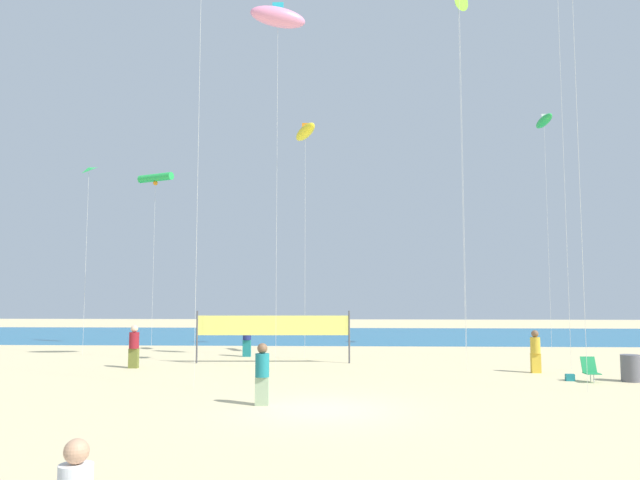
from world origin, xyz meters
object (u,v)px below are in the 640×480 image
at_px(folding_beach_chair, 590,369).
at_px(beach_handbag, 570,377).
at_px(kite_lime_delta, 458,4).
at_px(beachgoer_navy_shirt, 247,337).
at_px(kite_yellow_inflatable, 305,132).
at_px(kite_green_diamond, 88,171).
at_px(kite_green_tube, 156,178).
at_px(beachgoer_teal_shirt, 262,372).
at_px(beachgoer_maroon_shirt, 134,345).
at_px(trash_barrel, 631,368).
at_px(beachgoer_mustard_shirt, 535,350).
at_px(kite_green_inflatable, 544,121).
at_px(volleyball_net, 273,328).
at_px(kite_pink_inflatable, 278,17).

xyz_separation_m(folding_beach_chair, beach_handbag, (-0.66, 0.20, -0.34)).
bearing_deg(kite_lime_delta, beachgoer_navy_shirt, -176.06).
height_order(kite_yellow_inflatable, kite_green_diamond, kite_yellow_inflatable).
relative_size(folding_beach_chair, kite_lime_delta, 0.05).
relative_size(beachgoer_navy_shirt, kite_green_tube, 0.17).
distance_m(beachgoer_teal_shirt, beachgoer_maroon_shirt, 10.80).
bearing_deg(beachgoer_teal_shirt, trash_barrel, -76.21).
distance_m(beachgoer_mustard_shirt, beachgoer_navy_shirt, 14.00).
relative_size(beachgoer_teal_shirt, folding_beach_chair, 1.98).
bearing_deg(beachgoer_maroon_shirt, kite_green_inflatable, -50.47).
bearing_deg(beachgoer_mustard_shirt, volleyball_net, 156.41).
bearing_deg(beachgoer_navy_shirt, beachgoer_teal_shirt, 48.91).
distance_m(beachgoer_mustard_shirt, beachgoer_teal_shirt, 12.61).
distance_m(kite_pink_inflatable, kite_lime_delta, 11.33).
xyz_separation_m(beachgoer_mustard_shirt, kite_green_tube, (-19.36, 11.18, 9.39)).
bearing_deg(kite_green_inflatable, trash_barrel, -95.64).
xyz_separation_m(trash_barrel, beach_handbag, (-2.16, 0.07, -0.36)).
bearing_deg(beach_handbag, volleyball_net, 155.60).
relative_size(beachgoer_mustard_shirt, kite_green_tube, 0.16).
relative_size(kite_green_tube, kite_lime_delta, 0.54).
bearing_deg(beachgoer_mustard_shirt, kite_yellow_inflatable, 144.25).
height_order(beachgoer_navy_shirt, kite_green_diamond, kite_green_diamond).
height_order(beach_handbag, kite_green_diamond, kite_green_diamond).
relative_size(beachgoer_teal_shirt, kite_yellow_inflatable, 0.15).
height_order(beachgoer_navy_shirt, kite_lime_delta, kite_lime_delta).
relative_size(kite_green_inflatable, kite_lime_delta, 0.70).
bearing_deg(kite_yellow_inflatable, beachgoer_mustard_shirt, -27.27).
distance_m(volleyball_net, kite_yellow_inflatable, 10.06).
relative_size(kite_green_diamond, kite_lime_delta, 0.52).
relative_size(beachgoer_navy_shirt, kite_green_diamond, 0.18).
bearing_deg(beachgoer_navy_shirt, beachgoer_maroon_shirt, -1.59).
height_order(beachgoer_maroon_shirt, kite_green_tube, kite_green_tube).
relative_size(volleyball_net, kite_yellow_inflatable, 0.60).
xyz_separation_m(beach_handbag, kite_green_tube, (-19.89, 13.45, 10.18)).
xyz_separation_m(kite_pink_inflatable, kite_lime_delta, (9.15, 5.80, 3.31)).
xyz_separation_m(kite_green_tube, kite_yellow_inflatable, (9.67, -6.19, 1.09)).
distance_m(beachgoer_teal_shirt, kite_green_inflatable, 25.32).
xyz_separation_m(beachgoer_mustard_shirt, beach_handbag, (0.52, -2.26, -0.79)).
relative_size(beachgoer_teal_shirt, volleyball_net, 0.25).
bearing_deg(folding_beach_chair, beachgoer_teal_shirt, -153.64).
height_order(beachgoer_maroon_shirt, beach_handbag, beachgoer_maroon_shirt).
height_order(beachgoer_navy_shirt, folding_beach_chair, beachgoer_navy_shirt).
height_order(beachgoer_maroon_shirt, volleyball_net, volleyball_net).
bearing_deg(beach_handbag, kite_green_tube, 145.94).
bearing_deg(beachgoer_mustard_shirt, kite_pink_inflatable, 167.10).
distance_m(kite_yellow_inflatable, kite_pink_inflatable, 5.94).
distance_m(folding_beach_chair, beach_handbag, 0.77).
bearing_deg(beachgoer_maroon_shirt, beachgoer_mustard_shirt, -76.51).
relative_size(kite_green_diamond, kite_pink_inflatable, 0.62).
bearing_deg(beachgoer_mustard_shirt, beachgoer_teal_shirt, -151.54).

